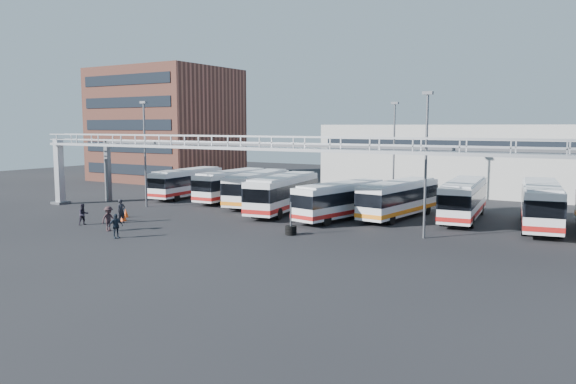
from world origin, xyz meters
The scene contains 22 objects.
ground centered at (0.00, 0.00, 0.00)m, with size 140.00×140.00×0.00m, color black.
gantry centered at (0.00, 5.87, 5.51)m, with size 51.40×5.15×7.10m.
apartment_building centered at (-34.00, 30.00, 8.00)m, with size 18.00×15.00×16.00m, color brown.
warehouse centered at (12.00, 38.00, 4.00)m, with size 42.00×14.00×8.00m, color #9E9E99.
light_pole_left centered at (-16.00, 8.00, 5.73)m, with size 0.70×0.35×10.21m.
light_pole_mid centered at (12.00, 7.00, 5.73)m, with size 0.70×0.35×10.21m.
light_pole_back centered at (4.00, 22.00, 5.73)m, with size 0.70×0.35×10.21m.
bus_1 centered at (-17.41, 15.51, 1.74)m, with size 3.23×10.53×3.15m.
bus_2 centered at (-11.46, 15.77, 1.77)m, with size 2.95×10.67×3.21m.
bus_3 centered at (-7.32, 14.55, 1.83)m, with size 4.32×11.15×3.30m.
bus_4 centered at (-2.54, 11.61, 1.89)m, with size 4.24×11.53×3.42m.
bus_5 centered at (3.57, 11.12, 1.73)m, with size 4.40×10.58×3.13m.
bus_6 centered at (7.45, 14.30, 1.77)m, with size 3.69×10.77×3.21m.
bus_7 centered at (12.42, 16.10, 1.86)m, with size 3.79×11.26×3.36m.
bus_8 centered at (18.45, 15.43, 1.95)m, with size 4.53×11.89×3.53m.
pedestrian_a centered at (-11.12, 0.39, 0.97)m, with size 0.71×0.46×1.94m, color black.
pedestrian_b centered at (-12.89, -1.92, 0.85)m, with size 0.83×0.64×1.70m, color black.
pedestrian_c centered at (-9.06, -2.69, 0.94)m, with size 1.22×0.70×1.89m, color #2F1F22.
pedestrian_d centered at (-6.53, -4.27, 0.87)m, with size 1.02×0.42×1.74m, color #1A2330.
cone_left centered at (-11.61, 1.06, 0.40)m, with size 0.51×0.51×0.80m, color #F8450D.
cone_right centered at (-12.92, 2.51, 0.37)m, with size 0.46×0.46×0.73m, color #F8450D.
tire_stack centered at (3.37, 3.17, 0.40)m, with size 0.84×0.84×2.39m.
Camera 1 is at (24.02, -31.14, 7.86)m, focal length 35.00 mm.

